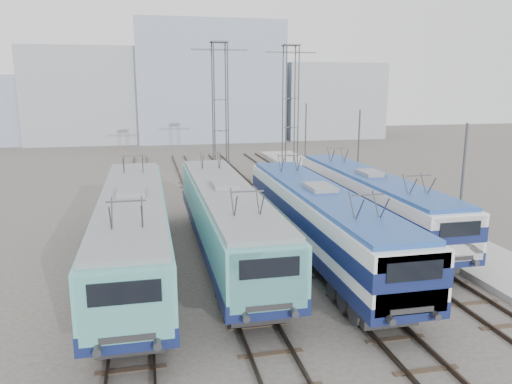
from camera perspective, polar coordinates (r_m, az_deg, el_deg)
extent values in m
plane|color=#514C47|center=(21.37, 5.01, -12.02)|extent=(160.00, 160.00, 0.00)
cube|color=#9E9E99|center=(32.25, 18.23, -3.87)|extent=(4.00, 70.00, 0.30)
cube|color=#121C4D|center=(24.20, -13.77, -5.74)|extent=(2.98, 18.85, 0.63)
cube|color=#54A6A7|center=(23.85, -13.92, -2.87)|extent=(2.93, 18.85, 1.88)
cube|color=#54A6A7|center=(15.35, -14.61, -12.26)|extent=(2.70, 0.73, 2.14)
cube|color=gray|center=(23.60, -14.05, -0.41)|extent=(2.70, 18.09, 0.21)
cube|color=#262628|center=(18.64, -14.01, -13.94)|extent=(2.20, 3.77, 0.71)
cube|color=#262628|center=(30.44, -13.48, -3.55)|extent=(2.20, 3.77, 0.71)
cube|color=#121C4D|center=(25.39, -3.50, -4.61)|extent=(2.92, 18.46, 0.62)
cube|color=#54A6A7|center=(25.06, -3.53, -1.91)|extent=(2.87, 18.46, 1.85)
cube|color=#54A6A7|center=(16.82, 1.25, -9.79)|extent=(2.64, 0.72, 2.09)
cube|color=gray|center=(24.83, -3.57, 0.38)|extent=(2.64, 17.72, 0.21)
cube|color=#262628|center=(19.97, -0.65, -11.75)|extent=(2.15, 3.69, 0.69)
cube|color=#262628|center=(31.46, -5.23, -2.76)|extent=(2.15, 3.69, 0.69)
cube|color=#121C4D|center=(25.24, 7.16, -4.84)|extent=(2.87, 18.15, 0.61)
cube|color=white|center=(24.91, 7.23, -2.17)|extent=(2.82, 18.15, 1.82)
cube|color=#121C4D|center=(24.92, 7.23, -2.29)|extent=(2.86, 18.17, 0.71)
cube|color=white|center=(17.40, 16.98, -9.71)|extent=(2.60, 0.71, 2.06)
cube|color=#214791|center=(24.68, 7.30, 0.09)|extent=(2.60, 17.43, 0.20)
cube|color=#262628|center=(20.26, 12.92, -11.74)|extent=(2.12, 3.63, 0.68)
cube|color=#262628|center=(30.98, 3.40, -2.98)|extent=(2.12, 3.63, 0.68)
cube|color=#121C4D|center=(30.37, 12.75, -2.19)|extent=(2.77, 17.51, 0.58)
cube|color=white|center=(30.10, 12.86, -0.04)|extent=(2.72, 17.51, 1.75)
cube|color=#121C4D|center=(30.11, 12.85, -0.13)|extent=(2.76, 17.53, 0.68)
cube|color=white|center=(23.07, 21.71, -4.82)|extent=(2.51, 0.68, 1.98)
cube|color=#214791|center=(29.92, 12.94, 1.78)|extent=(2.51, 16.81, 0.19)
cube|color=#262628|center=(25.64, 18.20, -6.91)|extent=(2.04, 3.50, 0.66)
cube|color=#262628|center=(35.74, 8.76, -1.06)|extent=(2.04, 3.50, 0.66)
cylinder|color=#3F4247|center=(40.46, -4.76, 8.30)|extent=(0.10, 0.10, 12.00)
cylinder|color=#3F4247|center=(40.62, -3.20, 8.34)|extent=(0.10, 0.10, 12.00)
cylinder|color=#3F4247|center=(41.55, -4.96, 8.40)|extent=(0.10, 0.10, 12.00)
cylinder|color=#3F4247|center=(41.71, -3.45, 8.44)|extent=(0.10, 0.10, 12.00)
cube|color=#3F4247|center=(41.07, -4.21, 15.91)|extent=(4.50, 0.12, 0.12)
cylinder|color=#3F4247|center=(43.74, 3.45, 8.62)|extent=(0.10, 0.10, 12.00)
cylinder|color=#3F4247|center=(44.06, 4.84, 8.62)|extent=(0.10, 0.10, 12.00)
cylinder|color=#3F4247|center=(44.80, 3.06, 8.71)|extent=(0.10, 0.10, 12.00)
cylinder|color=#3F4247|center=(45.11, 4.42, 8.72)|extent=(0.10, 0.10, 12.00)
cube|color=#3F4247|center=(44.41, 4.05, 15.64)|extent=(4.50, 0.12, 0.12)
cylinder|color=#3F4247|center=(25.73, 22.38, -0.49)|extent=(0.12, 0.12, 7.00)
cylinder|color=#3F4247|center=(36.05, 11.57, 3.61)|extent=(0.12, 0.12, 7.00)
cylinder|color=#3F4247|center=(47.17, 5.67, 5.80)|extent=(0.12, 0.12, 7.00)
cube|color=#969CA6|center=(80.97, -18.42, 10.41)|extent=(18.00, 12.00, 14.00)
cube|color=#8D99B0|center=(81.17, -5.49, 12.38)|extent=(22.00, 14.00, 18.00)
cube|color=#969CA6|center=(85.99, 8.12, 10.31)|extent=(16.00, 12.00, 12.00)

